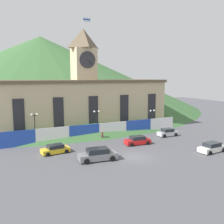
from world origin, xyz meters
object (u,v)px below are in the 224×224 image
street_lamp_far_right (35,122)px  car_red_sedan (137,140)px  street_lamp_far_left (152,115)px  car_white_taxi (212,148)px  pedestrian (102,135)px  street_lamp_left (97,118)px  car_silver_hatch (167,133)px  car_yellow_coupe (55,149)px  car_gray_pickup (98,155)px

street_lamp_far_right → car_red_sedan: 17.90m
street_lamp_far_left → car_red_sedan: street_lamp_far_left is taller
street_lamp_far_right → car_white_taxi: size_ratio=1.15×
street_lamp_far_right → pedestrian: (11.63, -2.26, -2.93)m
street_lamp_left → car_silver_hatch: 14.12m
car_white_taxi → car_silver_hatch: bearing=83.7°
car_red_sedan → car_white_taxi: 11.87m
street_lamp_far_left → car_silver_hatch: street_lamp_far_left is taller
car_yellow_coupe → car_white_taxi: (21.82, -9.97, 0.07)m
street_lamp_far_right → street_lamp_far_left: street_lamp_far_right is taller
car_gray_pickup → pedestrian: car_gray_pickup is taller
car_red_sedan → car_white_taxi: (7.96, -8.81, 0.02)m
car_yellow_coupe → pedestrian: size_ratio=2.64×
street_lamp_far_left → car_yellow_coupe: size_ratio=1.04×
car_gray_pickup → street_lamp_left: bearing=-105.8°
street_lamp_far_right → car_silver_hatch: (24.14, -5.48, -3.14)m
street_lamp_left → car_yellow_coupe: (-9.68, -6.87, -3.10)m
car_red_sedan → car_white_taxi: car_white_taxi is taller
street_lamp_left → car_gray_pickup: street_lamp_left is taller
car_white_taxi → pedestrian: 18.89m
car_silver_hatch → car_gray_pickup: car_gray_pickup is taller
street_lamp_left → pedestrian: (0.14, -2.26, -2.82)m
street_lamp_far_left → car_yellow_coupe: bearing=-163.0°
street_lamp_left → car_gray_pickup: 14.05m
car_yellow_coupe → car_silver_hatch: (22.33, 1.39, 0.07)m
street_lamp_far_left → car_silver_hatch: bearing=-92.1°
car_silver_hatch → car_gray_pickup: bearing=-155.5°
car_white_taxi → pedestrian: pedestrian is taller
street_lamp_far_left → car_gray_pickup: 22.21m
street_lamp_far_right → street_lamp_left: size_ratio=1.03×
street_lamp_left → car_white_taxi: (12.14, -16.85, -3.03)m
street_lamp_far_right → car_white_taxi: street_lamp_far_right is taller
car_white_taxi → street_lamp_far_right: bearing=140.7°
car_red_sedan → street_lamp_far_left: bearing=-131.6°
car_silver_hatch → car_white_taxi: same height
car_yellow_coupe → car_red_sedan: car_red_sedan is taller
car_gray_pickup → car_silver_hatch: bearing=-151.5°
street_lamp_far_left → street_lamp_left: bearing=180.0°
pedestrian → street_lamp_far_right: bearing=78.3°
street_lamp_left → car_yellow_coupe: bearing=-144.6°
car_gray_pickup → car_white_taxi: 17.81m
car_gray_pickup → car_white_taxi: bearing=173.0°
car_yellow_coupe → car_white_taxi: 23.99m
street_lamp_left → pedestrian: 3.62m
street_lamp_left → car_white_taxi: bearing=-54.2°
street_lamp_far_left → car_yellow_coupe: street_lamp_far_left is taller
street_lamp_left → car_silver_hatch: bearing=-23.4°
car_red_sedan → car_white_taxi: bearing=137.7°
street_lamp_far_left → car_gray_pickup: street_lamp_far_left is taller
car_yellow_coupe → street_lamp_left: bearing=29.7°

